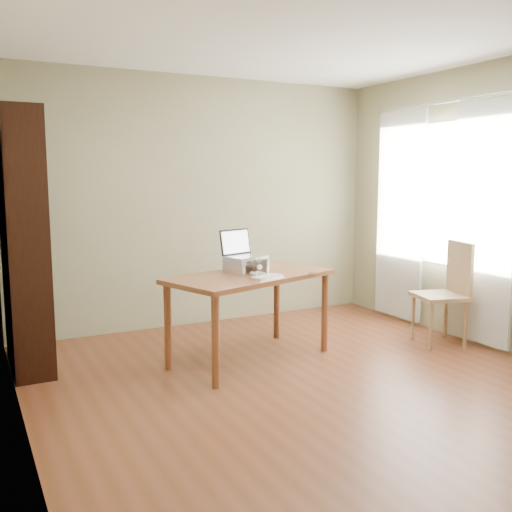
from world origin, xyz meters
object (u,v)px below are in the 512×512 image
at_px(cat, 244,265).
at_px(chair, 446,289).
at_px(keyboard, 266,277).
at_px(desk, 250,285).
at_px(laptop, 243,250).
at_px(bookshelf, 25,241).

xyz_separation_m(cat, chair, (1.86, -0.51, -0.29)).
relative_size(keyboard, chair, 0.32).
height_order(desk, chair, chair).
relative_size(laptop, chair, 0.40).
xyz_separation_m(desk, cat, (-0.00, 0.11, 0.16)).
relative_size(desk, laptop, 4.07).
bearing_deg(bookshelf, keyboard, -27.29).
bearing_deg(cat, keyboard, -94.12).
xyz_separation_m(bookshelf, cat, (1.70, -0.57, -0.23)).
xyz_separation_m(bookshelf, keyboard, (1.74, -0.90, -0.29)).
height_order(bookshelf, desk, bookshelf).
xyz_separation_m(desk, keyboard, (0.04, -0.22, 0.11)).
xyz_separation_m(bookshelf, desk, (1.70, -0.68, -0.40)).
xyz_separation_m(laptop, chair, (1.86, -0.54, -0.42)).
height_order(desk, keyboard, keyboard).
xyz_separation_m(bookshelf, chair, (3.57, -1.08, -0.53)).
bearing_deg(chair, desk, -176.57).
height_order(keyboard, chair, chair).
relative_size(laptop, cat, 0.80).
distance_m(bookshelf, cat, 1.81).
height_order(bookshelf, keyboard, bookshelf).
distance_m(desk, cat, 0.20).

